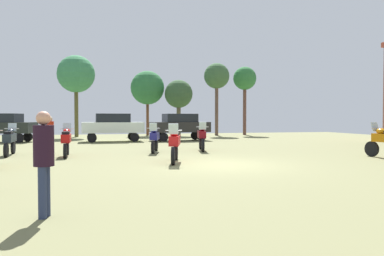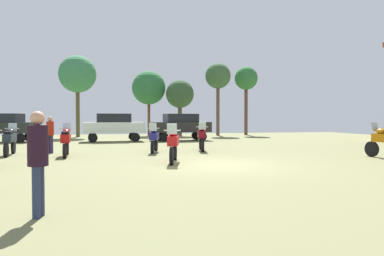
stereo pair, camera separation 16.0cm
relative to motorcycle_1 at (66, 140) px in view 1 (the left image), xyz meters
The scene contains 16 objects.
ground_plane 7.15m from the motorcycle_1, 36.72° to the right, with size 44.00×52.00×0.02m.
motorcycle_1 is the anchor object (origin of this frame).
motorcycle_2 4.17m from the motorcycle_1, 14.43° to the left, with size 0.76×2.07×1.46m.
motorcycle_5 2.74m from the motorcycle_1, 157.06° to the left, with size 0.62×2.22×1.46m.
motorcycle_7 6.70m from the motorcycle_1, 12.24° to the left, with size 0.70×2.20×1.50m.
motorcycle_8 5.30m from the motorcycle_1, 37.02° to the right, with size 0.79×2.23×1.49m.
car_1 12.14m from the motorcycle_1, 115.84° to the left, with size 4.58×2.65×2.00m.
car_2 10.12m from the motorcycle_1, 77.23° to the left, with size 4.38×2.01×2.00m.
car_3 12.11m from the motorcycle_1, 53.90° to the left, with size 4.47×2.26×2.00m.
person_1 1.94m from the motorcycle_1, 117.81° to the left, with size 0.47×0.47×1.77m.
person_3 10.22m from the motorcycle_1, 86.56° to the right, with size 0.40×0.40×1.82m.
tree_2 19.65m from the motorcycle_1, 72.71° to the left, with size 3.24×3.24×6.22m.
tree_4 17.72m from the motorcycle_1, 92.55° to the left, with size 3.28×3.28×7.23m.
tree_5 19.56m from the motorcycle_1, 63.64° to the left, with size 2.68×2.68×5.32m.
tree_6 23.50m from the motorcycle_1, 48.43° to the left, with size 2.29×2.29×6.78m.
tree_7 21.38m from the motorcycle_1, 54.02° to the left, with size 2.46×2.46×6.97m.
Camera 1 is at (-4.09, -12.54, 1.72)m, focal length 34.03 mm.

